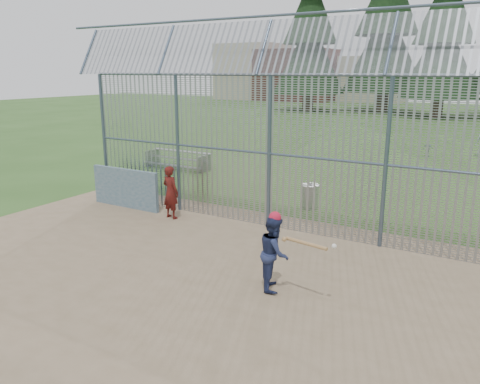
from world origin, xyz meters
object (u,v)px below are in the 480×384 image
Objects in this scene: dugout_wall at (125,188)px; batter at (274,253)px; bleacher at (177,159)px; trash_can at (310,196)px; onlooker at (171,192)px.

batter is at bearing -22.71° from dugout_wall.
batter is 0.48× the size of bleacher.
bleacher is at bearing 159.33° from trash_can.
batter is (6.41, -2.68, 0.12)m from dugout_wall.
dugout_wall is at bearing -67.20° from bleacher.
dugout_wall is at bearing -150.20° from trash_can.
batter is at bearing 159.68° from onlooker.
onlooker is at bearing -53.49° from bleacher.
onlooker is 4.25m from trash_can.
onlooker reaches higher than dugout_wall.
dugout_wall is 6.95m from batter.
trash_can is (-1.51, 5.49, -0.36)m from batter.
trash_can is at bearing -20.67° from bleacher.
dugout_wall is 1.66× the size of onlooker.
onlooker is at bearing 35.09° from batter.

